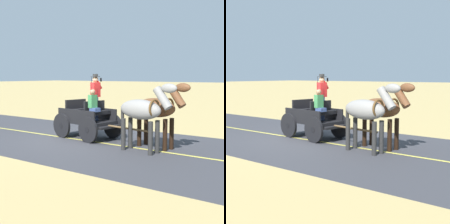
# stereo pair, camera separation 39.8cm
# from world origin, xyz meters

# --- Properties ---
(ground_plane) EXTENTS (200.00, 200.00, 0.00)m
(ground_plane) POSITION_xyz_m (0.00, 0.00, 0.00)
(ground_plane) COLOR tan
(road_surface) EXTENTS (6.63, 160.00, 0.01)m
(road_surface) POSITION_xyz_m (0.00, 0.00, 0.00)
(road_surface) COLOR #38383D
(road_surface) RESTS_ON ground
(road_centre_stripe) EXTENTS (0.12, 160.00, 0.00)m
(road_centre_stripe) POSITION_xyz_m (0.00, 0.00, 0.01)
(road_centre_stripe) COLOR #DBCC4C
(road_centre_stripe) RESTS_ON road_surface
(horse_drawn_carriage) EXTENTS (1.76, 4.51, 2.50)m
(horse_drawn_carriage) POSITION_xyz_m (-0.48, 0.33, 0.82)
(horse_drawn_carriage) COLOR black
(horse_drawn_carriage) RESTS_ON ground
(horse_near_side) EXTENTS (0.82, 2.15, 2.21)m
(horse_near_side) POSITION_xyz_m (-0.42, 3.38, 1.32)
(horse_near_side) COLOR brown
(horse_near_side) RESTS_ON ground
(horse_off_side) EXTENTS (0.75, 2.15, 2.21)m
(horse_off_side) POSITION_xyz_m (0.37, 3.26, 1.32)
(horse_off_side) COLOR gray
(horse_off_side) RESTS_ON ground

